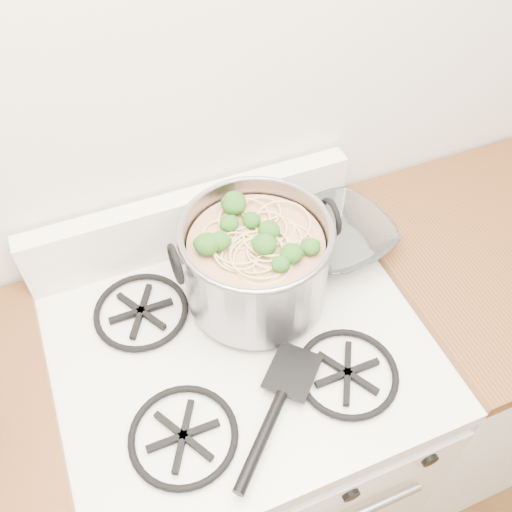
% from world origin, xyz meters
% --- Properties ---
extents(gas_range, '(0.76, 0.66, 0.92)m').
position_xyz_m(gas_range, '(0.00, 1.26, 0.44)').
color(gas_range, white).
rests_on(gas_range, ground).
extents(counter_left, '(0.25, 0.65, 0.92)m').
position_xyz_m(counter_left, '(-0.51, 1.26, 0.46)').
color(counter_left, silver).
rests_on(counter_left, ground).
extents(counter_right, '(1.00, 0.65, 0.92)m').
position_xyz_m(counter_right, '(0.88, 1.26, 0.46)').
color(counter_right, silver).
rests_on(counter_right, ground).
extents(stock_pot, '(0.34, 0.31, 0.21)m').
position_xyz_m(stock_pot, '(0.08, 1.36, 1.02)').
color(stock_pot, gray).
rests_on(stock_pot, gas_range).
extents(spatula, '(0.42, 0.42, 0.02)m').
position_xyz_m(spatula, '(0.07, 1.15, 0.94)').
color(spatula, black).
rests_on(spatula, gas_range).
extents(glass_bowl, '(0.11, 0.11, 0.02)m').
position_xyz_m(glass_bowl, '(0.30, 1.42, 0.94)').
color(glass_bowl, white).
rests_on(glass_bowl, gas_range).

